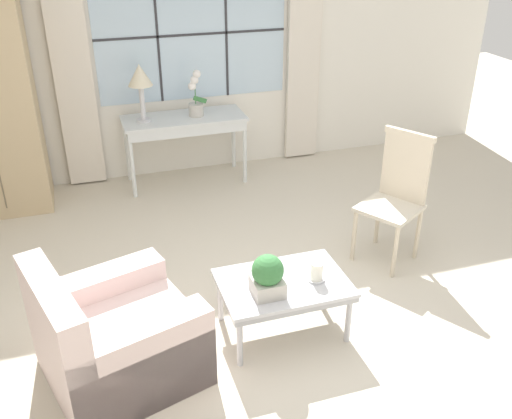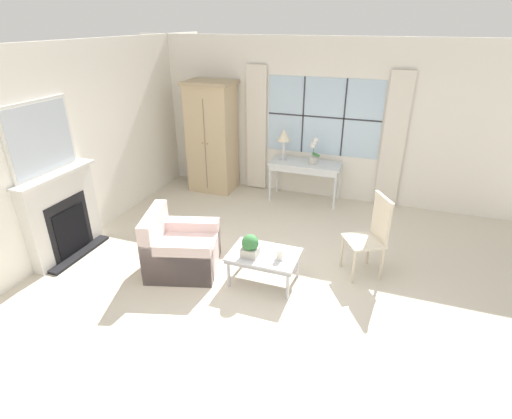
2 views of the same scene
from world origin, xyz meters
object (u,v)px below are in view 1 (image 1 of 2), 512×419
at_px(console_table, 184,124).
at_px(coffee_table, 283,287).
at_px(armchair_upholstered, 116,340).
at_px(side_chair_wooden, 397,190).
at_px(pillar_candle, 317,272).
at_px(potted_plant_small, 268,276).
at_px(potted_orchid, 196,99).
at_px(table_lamp, 140,79).

height_order(console_table, coffee_table, console_table).
relative_size(armchair_upholstered, side_chair_wooden, 0.99).
distance_m(coffee_table, pillar_candle, 0.25).
bearing_deg(potted_plant_small, console_table, 89.52).
bearing_deg(coffee_table, side_chair_wooden, 28.21).
xyz_separation_m(side_chair_wooden, potted_plant_small, (-1.37, -0.76, -0.06)).
distance_m(potted_orchid, side_chair_wooden, 2.36).
height_order(side_chair_wooden, pillar_candle, side_chair_wooden).
bearing_deg(potted_plant_small, coffee_table, 33.85).
xyz_separation_m(potted_orchid, side_chair_wooden, (1.21, -2.00, -0.30)).
distance_m(table_lamp, side_chair_wooden, 2.71).
distance_m(potted_orchid, armchair_upholstered, 3.05).
distance_m(table_lamp, armchair_upholstered, 2.94).
xyz_separation_m(armchair_upholstered, coffee_table, (1.13, 0.09, 0.09)).
bearing_deg(side_chair_wooden, armchair_upholstered, -162.34).
relative_size(table_lamp, armchair_upholstered, 0.54).
xyz_separation_m(console_table, armchair_upholstered, (-1.01, -2.76, -0.36)).
distance_m(table_lamp, potted_plant_small, 2.84).
height_order(table_lamp, pillar_candle, table_lamp).
distance_m(side_chair_wooden, coffee_table, 1.41).
bearing_deg(coffee_table, potted_orchid, 89.77).
xyz_separation_m(table_lamp, coffee_table, (0.53, -2.65, -0.80)).
bearing_deg(side_chair_wooden, coffee_table, -151.79).
xyz_separation_m(console_table, table_lamp, (-0.41, -0.02, 0.52)).
bearing_deg(pillar_candle, table_lamp, 105.49).
relative_size(potted_orchid, potted_plant_small, 1.66).
bearing_deg(armchair_upholstered, coffee_table, 4.71).
bearing_deg(table_lamp, side_chair_wooden, -48.52).
distance_m(side_chair_wooden, pillar_candle, 1.24).
bearing_deg(coffee_table, pillar_candle, -14.61).
distance_m(potted_orchid, pillar_candle, 2.76).
bearing_deg(potted_orchid, console_table, 178.21).
height_order(coffee_table, pillar_candle, pillar_candle).
distance_m(armchair_upholstered, side_chair_wooden, 2.50).
relative_size(console_table, table_lamp, 2.18).
bearing_deg(potted_orchid, potted_plant_small, -93.27).
distance_m(console_table, potted_plant_small, 2.76).
distance_m(console_table, coffee_table, 2.68).
height_order(armchair_upholstered, coffee_table, armchair_upholstered).
height_order(armchair_upholstered, side_chair_wooden, side_chair_wooden).
bearing_deg(potted_plant_small, table_lamp, 98.01).
bearing_deg(console_table, side_chair_wooden, -56.08).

